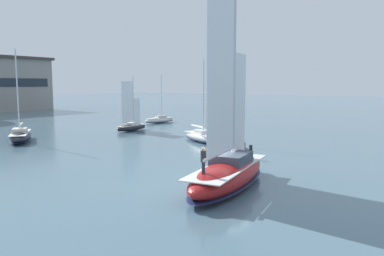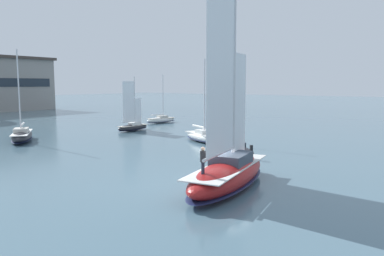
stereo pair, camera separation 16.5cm
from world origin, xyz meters
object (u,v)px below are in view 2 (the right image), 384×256
(sailboat_moored_mid_channel, at_px, (133,126))
(sailboat_moored_far_slip, at_px, (161,120))
(sailboat_moored_near_marina, at_px, (22,135))
(sailboat_moored_outer_mooring, at_px, (202,136))
(sailboat_main, at_px, (228,170))
(motor_tender, at_px, (244,152))

(sailboat_moored_mid_channel, height_order, sailboat_moored_far_slip, sailboat_moored_far_slip)
(sailboat_moored_near_marina, xyz_separation_m, sailboat_moored_outer_mooring, (12.78, -17.59, -0.08))
(sailboat_moored_near_marina, xyz_separation_m, sailboat_moored_mid_channel, (15.24, -3.29, -0.04))
(sailboat_moored_far_slip, bearing_deg, sailboat_moored_mid_channel, -159.02)
(sailboat_moored_mid_channel, xyz_separation_m, sailboat_moored_outer_mooring, (-2.46, -14.30, -0.03))
(sailboat_moored_mid_channel, distance_m, sailboat_moored_far_slip, 11.85)
(sailboat_moored_mid_channel, bearing_deg, sailboat_main, -123.13)
(sailboat_main, relative_size, sailboat_moored_outer_mooring, 1.55)
(sailboat_main, bearing_deg, sailboat_moored_mid_channel, 56.87)
(sailboat_moored_mid_channel, bearing_deg, sailboat_moored_far_slip, 20.98)
(sailboat_main, relative_size, motor_tender, 4.16)
(sailboat_main, height_order, sailboat_moored_outer_mooring, sailboat_main)
(sailboat_moored_near_marina, bearing_deg, motor_tender, -73.42)
(sailboat_moored_outer_mooring, bearing_deg, sailboat_moored_mid_channel, 80.22)
(sailboat_moored_outer_mooring, bearing_deg, motor_tender, -120.86)
(sailboat_moored_near_marina, distance_m, motor_tender, 27.14)
(sailboat_moored_outer_mooring, distance_m, motor_tender, 9.82)
(sailboat_moored_near_marina, xyz_separation_m, sailboat_moored_far_slip, (26.31, 0.95, -0.16))
(sailboat_moored_outer_mooring, bearing_deg, sailboat_moored_near_marina, 126.00)
(sailboat_moored_outer_mooring, bearing_deg, sailboat_moored_far_slip, 53.88)
(sailboat_main, bearing_deg, sailboat_moored_far_slip, 47.51)
(sailboat_moored_mid_channel, height_order, motor_tender, sailboat_moored_mid_channel)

